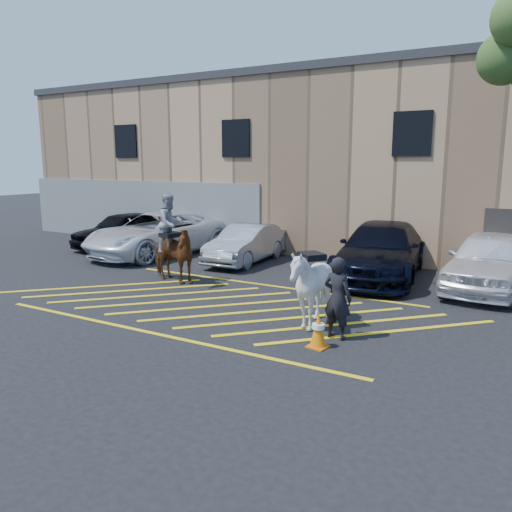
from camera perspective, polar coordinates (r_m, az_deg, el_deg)
The scene contains 12 objects.
ground at distance 13.25m, azimuth -3.30°, elevation -5.37°, with size 90.00×90.00×0.00m, color black.
car_black_suv at distance 22.36m, azimuth -14.98°, elevation 2.92°, with size 1.83×4.56×1.55m, color black.
car_white_pickup at distance 20.28m, azimuth -11.23°, elevation 2.50°, with size 2.80×6.07×1.69m, color white.
car_silver_sedan at distance 18.40m, azimuth -1.14°, elevation 1.41°, with size 1.47×4.21×1.39m, color #999FA7.
car_blue_suv at distance 16.50m, azimuth 14.11°, elevation 0.61°, with size 2.42×5.95×1.73m, color black.
car_white_suv at distance 15.91m, azimuth 25.10°, elevation -0.51°, with size 2.01×4.99×1.70m, color white.
handler at distance 10.56m, azimuth 9.30°, elevation -4.76°, with size 0.64×0.42×1.75m, color black.
warehouse at distance 23.72m, azimuth 12.69°, elevation 10.42°, with size 32.42×10.20×7.30m.
hatching_zone at distance 13.01m, azimuth -4.02°, elevation -5.66°, with size 12.60×5.12×0.01m.
mounted_bay at distance 15.48m, azimuth -9.71°, elevation 1.02°, with size 2.22×1.37×2.73m.
saddled_white at distance 11.18m, azimuth 6.31°, elevation -3.58°, with size 2.20×2.22×1.83m.
traffic_cone at distance 10.14m, azimuth 7.13°, elevation -8.37°, with size 0.44×0.44×0.73m.
Camera 1 is at (6.91, -10.69, 3.67)m, focal length 35.00 mm.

